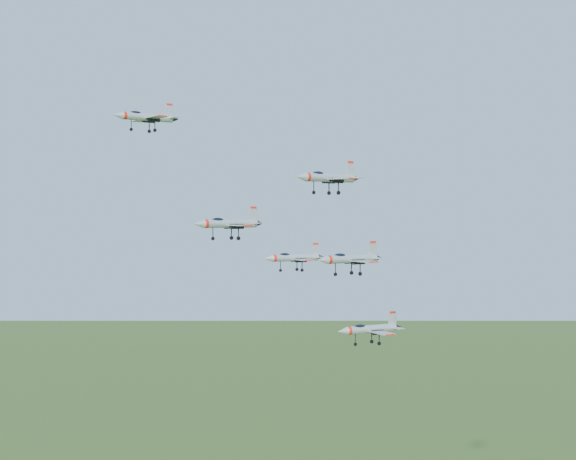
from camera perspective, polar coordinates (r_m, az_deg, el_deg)
jet_lead at (r=127.84m, az=-10.08°, el=7.93°), size 11.30×9.35×3.02m
jet_left_high at (r=123.20m, az=-4.27°, el=0.48°), size 12.32×10.24×3.29m
jet_right_high at (r=110.63m, az=2.84°, el=3.76°), size 11.37×9.37×3.04m
jet_left_low at (r=129.20m, az=0.41°, el=-1.97°), size 10.72×9.09×2.90m
jet_right_low at (r=119.13m, az=4.41°, el=-2.05°), size 11.97×9.98×3.20m
jet_trail at (r=139.69m, az=5.81°, el=-7.02°), size 13.04×10.98×3.51m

